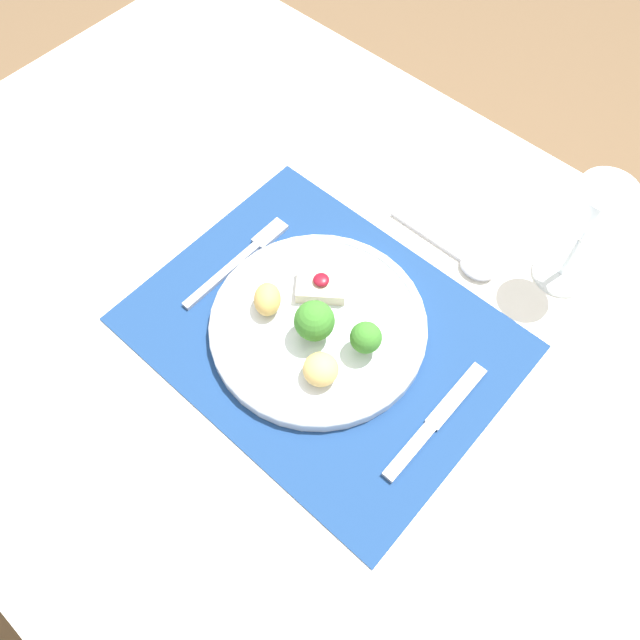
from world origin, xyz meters
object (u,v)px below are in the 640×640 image
(fork, at_px, (244,257))
(knife, at_px, (429,428))
(dinner_plate, at_px, (320,323))
(wine_glass_near, at_px, (592,221))
(spoon, at_px, (467,260))

(fork, relative_size, knife, 1.00)
(fork, bearing_deg, dinner_plate, -2.16)
(dinner_plate, distance_m, wine_glass_near, 0.37)
(fork, xyz_separation_m, knife, (0.36, -0.03, 0.00))
(fork, relative_size, wine_glass_near, 1.08)
(fork, xyz_separation_m, spoon, (0.25, 0.21, 0.00))
(spoon, bearing_deg, fork, -139.08)
(wine_glass_near, bearing_deg, knife, -90.04)
(fork, bearing_deg, spoon, 43.29)
(dinner_plate, bearing_deg, wine_glass_near, 56.42)
(dinner_plate, xyz_separation_m, fork, (-0.16, 0.01, -0.01))
(dinner_plate, relative_size, spoon, 1.62)
(fork, bearing_deg, wine_glass_near, 41.14)
(fork, height_order, wine_glass_near, wine_glass_near)
(knife, xyz_separation_m, spoon, (-0.11, 0.24, 0.00))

